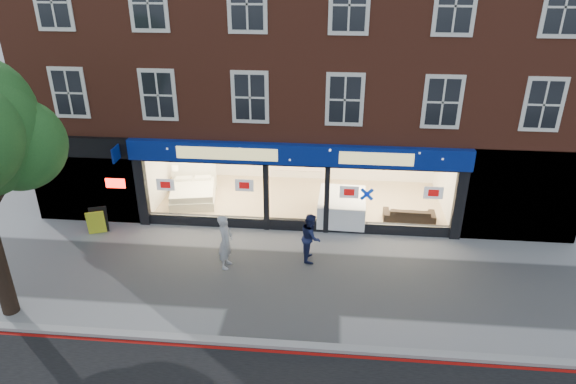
# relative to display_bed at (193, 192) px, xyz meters

# --- Properties ---
(ground) EXTENTS (120.00, 120.00, 0.00)m
(ground) POSITION_rel_display_bed_xyz_m (4.21, -4.92, -0.43)
(ground) COLOR gray
(ground) RESTS_ON ground
(kerb_line) EXTENTS (60.00, 0.10, 0.01)m
(kerb_line) POSITION_rel_display_bed_xyz_m (4.21, -8.02, -0.43)
(kerb_line) COLOR #8C0A07
(kerb_line) RESTS_ON ground
(kerb_stone) EXTENTS (60.00, 0.25, 0.12)m
(kerb_stone) POSITION_rel_display_bed_xyz_m (4.21, -7.82, -0.37)
(kerb_stone) COLOR gray
(kerb_stone) RESTS_ON ground
(showroom_floor) EXTENTS (11.00, 4.50, 0.10)m
(showroom_floor) POSITION_rel_display_bed_xyz_m (4.21, 0.33, -0.38)
(showroom_floor) COLOR tan
(showroom_floor) RESTS_ON ground
(building) EXTENTS (19.00, 8.26, 10.30)m
(building) POSITION_rel_display_bed_xyz_m (4.19, 2.02, 6.24)
(building) COLOR brown
(building) RESTS_ON ground
(display_bed) EXTENTS (2.10, 2.40, 1.19)m
(display_bed) POSITION_rel_display_bed_xyz_m (0.00, 0.00, 0.00)
(display_bed) COLOR white
(display_bed) RESTS_ON showroom_floor
(bedside_table) EXTENTS (0.45, 0.45, 0.55)m
(bedside_table) POSITION_rel_display_bed_xyz_m (-0.89, 0.76, -0.06)
(bedside_table) COLOR brown
(bedside_table) RESTS_ON showroom_floor
(mattress_stack) EXTENTS (1.75, 2.18, 0.84)m
(mattress_stack) POSITION_rel_display_bed_xyz_m (5.81, -0.92, 0.08)
(mattress_stack) COLOR white
(mattress_stack) RESTS_ON showroom_floor
(sofa) EXTENTS (1.87, 0.78, 0.54)m
(sofa) POSITION_rel_display_bed_xyz_m (8.25, -1.02, -0.06)
(sofa) COLOR black
(sofa) RESTS_ON showroom_floor
(a_board) EXTENTS (0.72, 0.59, 0.95)m
(a_board) POSITION_rel_display_bed_xyz_m (-2.69, -2.74, 0.04)
(a_board) COLOR #CDD525
(a_board) RESTS_ON ground
(pedestrian_grey) EXTENTS (0.51, 0.70, 1.80)m
(pedestrian_grey) POSITION_rel_display_bed_xyz_m (2.21, -4.36, 0.46)
(pedestrian_grey) COLOR #A4A5AB
(pedestrian_grey) RESTS_ON ground
(pedestrian_blue) EXTENTS (0.66, 0.82, 1.61)m
(pedestrian_blue) POSITION_rel_display_bed_xyz_m (4.82, -3.69, 0.37)
(pedestrian_blue) COLOR #171D41
(pedestrian_blue) RESTS_ON ground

